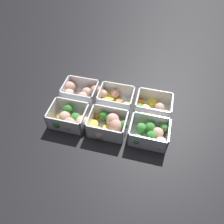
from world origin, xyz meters
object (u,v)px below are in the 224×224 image
at_px(container_far_left, 151,134).
at_px(container_far_right, 70,119).
at_px(container_far_center, 109,125).
at_px(container_near_center, 113,98).
at_px(container_near_right, 81,92).
at_px(container_near_left, 150,109).

bearing_deg(container_far_left, container_far_right, 1.57).
bearing_deg(container_far_center, container_far_left, 178.44).
relative_size(container_near_center, container_far_center, 1.01).
relative_size(container_near_right, container_far_left, 1.22).
bearing_deg(container_near_center, container_far_left, 140.66).
distance_m(container_near_center, container_near_right, 0.14).
relative_size(container_near_center, container_near_right, 0.91).
height_order(container_near_left, container_near_right, same).
relative_size(container_far_left, container_far_right, 0.83).
distance_m(container_near_right, container_far_right, 0.14).
bearing_deg(container_near_center, container_near_left, 172.21).
bearing_deg(container_near_center, container_near_right, 0.90).
xyz_separation_m(container_near_center, container_far_right, (0.12, 0.14, 0.01)).
bearing_deg(container_near_right, container_far_left, 156.00).
xyz_separation_m(container_near_left, container_near_right, (0.28, -0.02, 0.00)).
xyz_separation_m(container_near_right, container_far_left, (-0.30, 0.13, 0.00)).
xyz_separation_m(container_near_left, container_far_right, (0.27, 0.12, 0.00)).
height_order(container_near_center, container_far_left, same).
distance_m(container_far_center, container_far_right, 0.14).
relative_size(container_far_left, container_far_center, 0.92).
height_order(container_near_center, container_far_right, same).
bearing_deg(container_far_left, container_near_center, -39.34).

